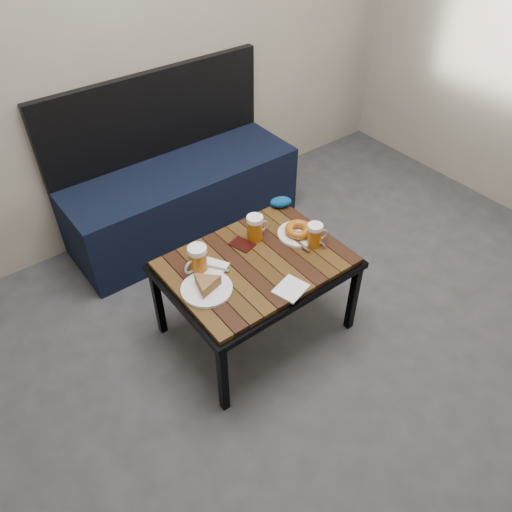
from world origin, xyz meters
TOP-DOWN VIEW (x-y plane):
  - ground at (0.00, 0.00)m, footprint 4.00×4.00m
  - bench at (0.15, 1.76)m, footprint 1.40×0.50m
  - cafe_table at (-0.00, 0.81)m, footprint 0.84×0.62m
  - beer_mug_left at (-0.25, 0.91)m, footprint 0.13×0.09m
  - beer_mug_centre at (0.10, 0.95)m, footprint 0.11×0.08m
  - beer_mug_right at (0.29, 0.74)m, footprint 0.11×0.08m
  - plate_pie at (-0.28, 0.79)m, footprint 0.22×0.22m
  - plate_bagel at (0.27, 0.84)m, footprint 0.20×0.26m
  - napkin_left at (-0.19, 0.89)m, footprint 0.16×0.16m
  - napkin_right at (0.01, 0.58)m, footprint 0.16×0.15m
  - passport_navy at (-0.30, 0.81)m, footprint 0.16×0.15m
  - passport_burgundy at (0.02, 0.94)m, footprint 0.11×0.13m
  - knit_pouch at (0.36, 1.07)m, footprint 0.13×0.11m

SIDE VIEW (x-z plane):
  - ground at x=0.00m, z-range 0.00..0.00m
  - bench at x=0.15m, z-range -0.20..0.75m
  - cafe_table at x=0.00m, z-range 0.19..0.66m
  - passport_burgundy at x=0.02m, z-range 0.47..0.48m
  - passport_navy at x=-0.30m, z-range 0.47..0.48m
  - napkin_right at x=0.01m, z-range 0.47..0.48m
  - napkin_left at x=-0.19m, z-range 0.47..0.48m
  - plate_bagel at x=0.27m, z-range 0.47..0.52m
  - plate_pie at x=-0.28m, z-range 0.47..0.53m
  - knit_pouch at x=0.36m, z-range 0.47..0.52m
  - beer_mug_right at x=0.29m, z-range 0.47..0.59m
  - beer_mug_centre at x=0.10m, z-range 0.47..0.60m
  - beer_mug_left at x=-0.25m, z-range 0.47..0.61m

